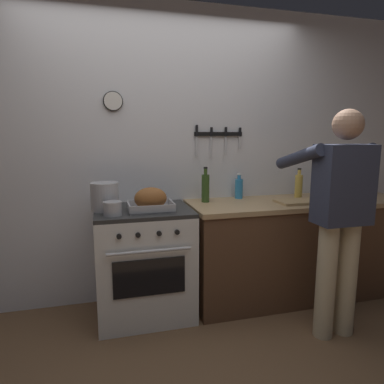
{
  "coord_description": "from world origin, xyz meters",
  "views": [
    {
      "loc": [
        -0.53,
        -1.69,
        1.49
      ],
      "look_at": [
        0.15,
        0.85,
        1.04
      ],
      "focal_mm": 31.95,
      "sensor_mm": 36.0,
      "label": 1
    }
  ],
  "objects_px": {
    "person_cook": "(340,210)",
    "saucepan": "(113,208)",
    "roasting_pan": "(151,200)",
    "stock_pot": "(105,197)",
    "cutting_board": "(298,202)",
    "bottle_dish_soap": "(239,188)",
    "bottle_cooking_oil": "(299,186)",
    "bottle_olive_oil": "(205,187)",
    "stove": "(144,262)"
  },
  "relations": [
    {
      "from": "person_cook",
      "to": "saucepan",
      "type": "relative_size",
      "value": 12.37
    },
    {
      "from": "saucepan",
      "to": "roasting_pan",
      "type": "bearing_deg",
      "value": 15.82
    },
    {
      "from": "stock_pot",
      "to": "cutting_board",
      "type": "bearing_deg",
      "value": -4.18
    },
    {
      "from": "bottle_dish_soap",
      "to": "bottle_cooking_oil",
      "type": "distance_m",
      "value": 0.55
    },
    {
      "from": "saucepan",
      "to": "bottle_olive_oil",
      "type": "height_order",
      "value": "bottle_olive_oil"
    },
    {
      "from": "saucepan",
      "to": "bottle_dish_soap",
      "type": "relative_size",
      "value": 0.57
    },
    {
      "from": "person_cook",
      "to": "stock_pot",
      "type": "xyz_separation_m",
      "value": [
        -1.62,
        0.67,
        0.06
      ]
    },
    {
      "from": "bottle_olive_oil",
      "to": "bottle_dish_soap",
      "type": "bearing_deg",
      "value": 13.99
    },
    {
      "from": "stock_pot",
      "to": "bottle_dish_soap",
      "type": "distance_m",
      "value": 1.23
    },
    {
      "from": "stove",
      "to": "person_cook",
      "type": "height_order",
      "value": "person_cook"
    },
    {
      "from": "stove",
      "to": "saucepan",
      "type": "height_order",
      "value": "saucepan"
    },
    {
      "from": "cutting_board",
      "to": "bottle_cooking_oil",
      "type": "relative_size",
      "value": 1.27
    },
    {
      "from": "person_cook",
      "to": "saucepan",
      "type": "height_order",
      "value": "person_cook"
    },
    {
      "from": "stove",
      "to": "saucepan",
      "type": "bearing_deg",
      "value": -145.09
    },
    {
      "from": "stove",
      "to": "person_cook",
      "type": "xyz_separation_m",
      "value": [
        1.33,
        -0.65,
        0.5
      ]
    },
    {
      "from": "stove",
      "to": "person_cook",
      "type": "bearing_deg",
      "value": -25.86
    },
    {
      "from": "stove",
      "to": "bottle_dish_soap",
      "type": "height_order",
      "value": "bottle_dish_soap"
    },
    {
      "from": "roasting_pan",
      "to": "bottle_cooking_oil",
      "type": "xyz_separation_m",
      "value": [
        1.39,
        0.15,
        0.04
      ]
    },
    {
      "from": "person_cook",
      "to": "bottle_dish_soap",
      "type": "relative_size",
      "value": 7.1
    },
    {
      "from": "person_cook",
      "to": "stock_pot",
      "type": "distance_m",
      "value": 1.76
    },
    {
      "from": "person_cook",
      "to": "bottle_olive_oil",
      "type": "height_order",
      "value": "person_cook"
    },
    {
      "from": "bottle_cooking_oil",
      "to": "person_cook",
      "type": "bearing_deg",
      "value": -98.81
    },
    {
      "from": "person_cook",
      "to": "bottle_olive_oil",
      "type": "xyz_separation_m",
      "value": [
        -0.77,
        0.78,
        0.08
      ]
    },
    {
      "from": "bottle_olive_oil",
      "to": "bottle_cooking_oil",
      "type": "relative_size",
      "value": 1.09
    },
    {
      "from": "cutting_board",
      "to": "bottle_olive_oil",
      "type": "relative_size",
      "value": 1.16
    },
    {
      "from": "roasting_pan",
      "to": "stove",
      "type": "bearing_deg",
      "value": 121.02
    },
    {
      "from": "cutting_board",
      "to": "bottle_olive_oil",
      "type": "bearing_deg",
      "value": 162.89
    },
    {
      "from": "person_cook",
      "to": "bottle_cooking_oil",
      "type": "distance_m",
      "value": 0.72
    },
    {
      "from": "stove",
      "to": "person_cook",
      "type": "relative_size",
      "value": 0.54
    },
    {
      "from": "stove",
      "to": "stock_pot",
      "type": "xyz_separation_m",
      "value": [
        -0.29,
        0.02,
        0.56
      ]
    },
    {
      "from": "saucepan",
      "to": "person_cook",
      "type": "bearing_deg",
      "value": -16.86
    },
    {
      "from": "stove",
      "to": "stock_pot",
      "type": "bearing_deg",
      "value": 176.14
    },
    {
      "from": "stock_pot",
      "to": "bottle_olive_oil",
      "type": "xyz_separation_m",
      "value": [
        0.86,
        0.12,
        0.02
      ]
    },
    {
      "from": "bottle_dish_soap",
      "to": "bottle_olive_oil",
      "type": "height_order",
      "value": "bottle_olive_oil"
    },
    {
      "from": "bottle_dish_soap",
      "to": "bottle_olive_oil",
      "type": "bearing_deg",
      "value": -166.01
    },
    {
      "from": "cutting_board",
      "to": "stock_pot",
      "type": "bearing_deg",
      "value": 175.82
    },
    {
      "from": "stove",
      "to": "bottle_dish_soap",
      "type": "bearing_deg",
      "value": 13.8
    },
    {
      "from": "person_cook",
      "to": "cutting_board",
      "type": "height_order",
      "value": "person_cook"
    },
    {
      "from": "stock_pot",
      "to": "bottle_cooking_oil",
      "type": "height_order",
      "value": "bottle_cooking_oil"
    },
    {
      "from": "person_cook",
      "to": "roasting_pan",
      "type": "xyz_separation_m",
      "value": [
        -1.28,
        0.56,
        0.03
      ]
    },
    {
      "from": "stock_pot",
      "to": "bottle_cooking_oil",
      "type": "distance_m",
      "value": 1.73
    },
    {
      "from": "bottle_cooking_oil",
      "to": "stove",
      "type": "bearing_deg",
      "value": -177.36
    },
    {
      "from": "person_cook",
      "to": "saucepan",
      "type": "bearing_deg",
      "value": 80.3
    },
    {
      "from": "stock_pot",
      "to": "stove",
      "type": "bearing_deg",
      "value": -3.86
    },
    {
      "from": "stock_pot",
      "to": "saucepan",
      "type": "xyz_separation_m",
      "value": [
        0.05,
        -0.19,
        -0.06
      ]
    },
    {
      "from": "stove",
      "to": "bottle_cooking_oil",
      "type": "height_order",
      "value": "bottle_cooking_oil"
    },
    {
      "from": "person_cook",
      "to": "bottle_dish_soap",
      "type": "distance_m",
      "value": 0.97
    },
    {
      "from": "stock_pot",
      "to": "bottle_olive_oil",
      "type": "relative_size",
      "value": 0.71
    },
    {
      "from": "roasting_pan",
      "to": "stock_pot",
      "type": "height_order",
      "value": "stock_pot"
    },
    {
      "from": "person_cook",
      "to": "roasting_pan",
      "type": "bearing_deg",
      "value": 73.54
    }
  ]
}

